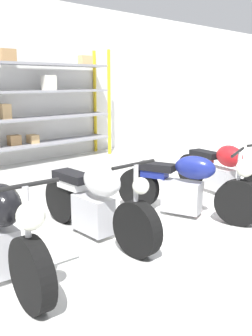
{
  "coord_description": "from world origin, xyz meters",
  "views": [
    {
      "loc": [
        -3.3,
        -3.0,
        1.79
      ],
      "look_at": [
        0.0,
        0.4,
        0.7
      ],
      "focal_mm": 40.0,
      "sensor_mm": 36.0,
      "label": 1
    }
  ],
  "objects_px": {
    "motorcycle_black": "(0,231)",
    "motorcycle_red": "(223,170)",
    "motorcycle_white": "(95,202)",
    "shelving_rack": "(31,104)",
    "motorcycle_blue": "(187,186)"
  },
  "relations": [
    {
      "from": "motorcycle_white",
      "to": "motorcycle_red",
      "type": "xyz_separation_m",
      "value": [
        2.52,
        -0.13,
        -0.01
      ]
    },
    {
      "from": "motorcycle_red",
      "to": "motorcycle_blue",
      "type": "bearing_deg",
      "value": -70.15
    },
    {
      "from": "motorcycle_white",
      "to": "motorcycle_blue",
      "type": "relative_size",
      "value": 1.01
    },
    {
      "from": "shelving_rack",
      "to": "motorcycle_white",
      "type": "height_order",
      "value": "shelving_rack"
    },
    {
      "from": "motorcycle_blue",
      "to": "motorcycle_white",
      "type": "bearing_deg",
      "value": -121.48
    },
    {
      "from": "motorcycle_black",
      "to": "motorcycle_blue",
      "type": "relative_size",
      "value": 1.02
    },
    {
      "from": "shelving_rack",
      "to": "motorcycle_black",
      "type": "bearing_deg",
      "value": -123.82
    },
    {
      "from": "motorcycle_white",
      "to": "shelving_rack",
      "type": "bearing_deg",
      "value": 159.72
    },
    {
      "from": "motorcycle_white",
      "to": "motorcycle_black",
      "type": "bearing_deg",
      "value": -83.35
    },
    {
      "from": "shelving_rack",
      "to": "motorcycle_blue",
      "type": "xyz_separation_m",
      "value": [
        -0.26,
        -4.41,
        -0.9
      ]
    },
    {
      "from": "shelving_rack",
      "to": "motorcycle_blue",
      "type": "bearing_deg",
      "value": -93.35
    },
    {
      "from": "motorcycle_white",
      "to": "motorcycle_red",
      "type": "height_order",
      "value": "motorcycle_white"
    },
    {
      "from": "shelving_rack",
      "to": "motorcycle_red",
      "type": "height_order",
      "value": "shelving_rack"
    },
    {
      "from": "motorcycle_black",
      "to": "motorcycle_red",
      "type": "bearing_deg",
      "value": 95.56
    },
    {
      "from": "shelving_rack",
      "to": "motorcycle_red",
      "type": "xyz_separation_m",
      "value": [
        0.93,
        -4.22,
        -0.91
      ]
    }
  ]
}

